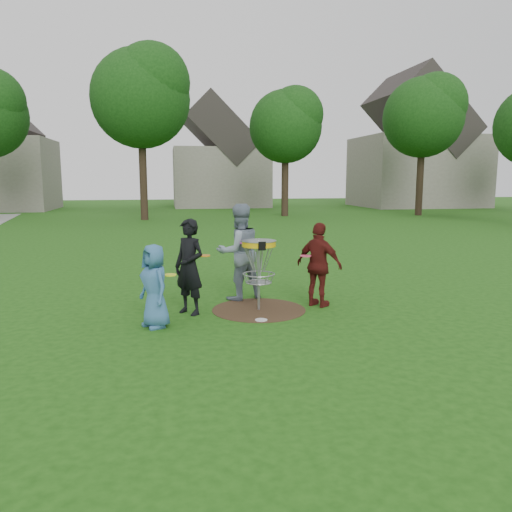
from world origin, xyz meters
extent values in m
plane|color=#19470F|center=(0.00, 0.00, 0.00)|extent=(100.00, 100.00, 0.00)
cylinder|color=#47331E|center=(0.00, 0.00, 0.00)|extent=(1.80, 1.80, 0.01)
imported|color=#34628F|center=(-1.93, -0.77, 0.71)|extent=(0.73, 0.83, 1.42)
imported|color=black|center=(-1.31, -0.04, 0.89)|extent=(0.75, 0.76, 1.77)
imported|color=gray|center=(-0.24, 0.93, 0.99)|extent=(1.15, 1.01, 1.99)
imported|color=#541513|center=(1.21, 0.06, 0.83)|extent=(0.96, 0.99, 1.66)
cylinder|color=silver|center=(-0.09, -0.73, 0.01)|extent=(0.22, 0.22, 0.02)
cylinder|color=#9EA0A5|center=(0.00, 0.00, 0.69)|extent=(0.05, 0.05, 1.38)
cylinder|color=gold|center=(0.00, 0.00, 1.28)|extent=(0.64, 0.64, 0.10)
cylinder|color=#9EA0A5|center=(0.00, 0.00, 1.34)|extent=(0.66, 0.66, 0.01)
cube|color=black|center=(0.00, -0.33, 1.28)|extent=(0.14, 0.02, 0.16)
torus|color=#9EA0A5|center=(0.00, 0.00, 0.70)|extent=(0.62, 0.62, 0.02)
torus|color=#9EA0A5|center=(0.00, 0.00, 0.54)|extent=(0.50, 0.50, 0.02)
cylinder|color=#9EA0A5|center=(0.00, 0.00, 0.53)|extent=(0.44, 0.44, 0.01)
cylinder|color=#F8FE1C|center=(-1.67, -0.67, 0.87)|extent=(0.22, 0.22, 0.02)
cylinder|color=orange|center=(-1.03, -0.03, 1.09)|extent=(0.22, 0.22, 0.02)
cylinder|color=#ED3EC5|center=(-0.17, 0.66, 1.22)|extent=(0.22, 0.22, 0.02)
cylinder|color=#FF436F|center=(0.93, 0.04, 1.02)|extent=(0.22, 0.22, 0.02)
cylinder|color=#38281C|center=(-3.00, 21.50, 2.31)|extent=(0.46, 0.46, 4.62)
sphere|color=#164211|center=(-3.00, 21.50, 7.04)|extent=(5.72, 5.72, 5.72)
cylinder|color=#38281C|center=(6.00, 23.00, 1.89)|extent=(0.46, 0.46, 3.78)
sphere|color=#164211|center=(6.00, 23.00, 5.76)|extent=(4.68, 4.68, 4.68)
cylinder|color=#38281C|center=(15.00, 22.00, 2.10)|extent=(0.46, 0.46, 4.20)
sphere|color=#164211|center=(15.00, 22.00, 6.40)|extent=(5.20, 5.20, 5.20)
cube|color=gray|center=(3.00, 35.00, 2.50)|extent=(8.00, 7.00, 5.00)
cube|color=#2D2826|center=(3.00, 35.00, 6.44)|extent=(6.11, 7.14, 6.11)
cube|color=gray|center=(20.00, 32.00, 3.00)|extent=(10.00, 8.00, 6.00)
cube|color=#2D2826|center=(20.00, 32.00, 7.80)|extent=(7.64, 8.16, 7.64)
camera|label=1|loc=(-1.69, -9.14, 2.51)|focal=35.00mm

